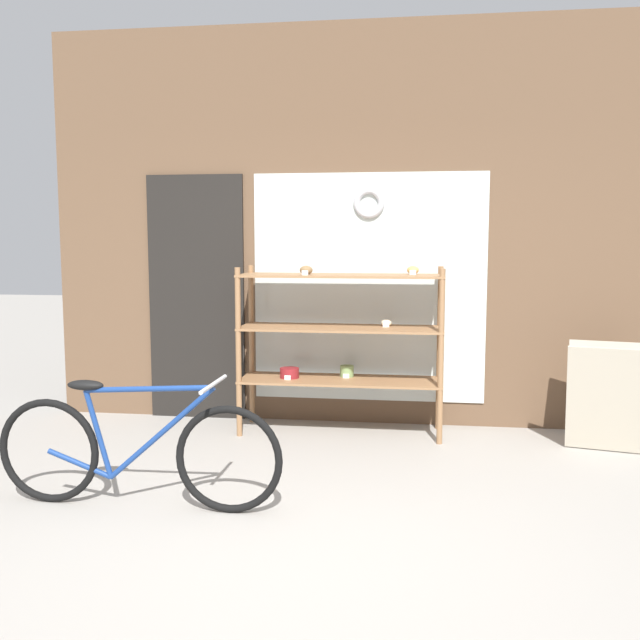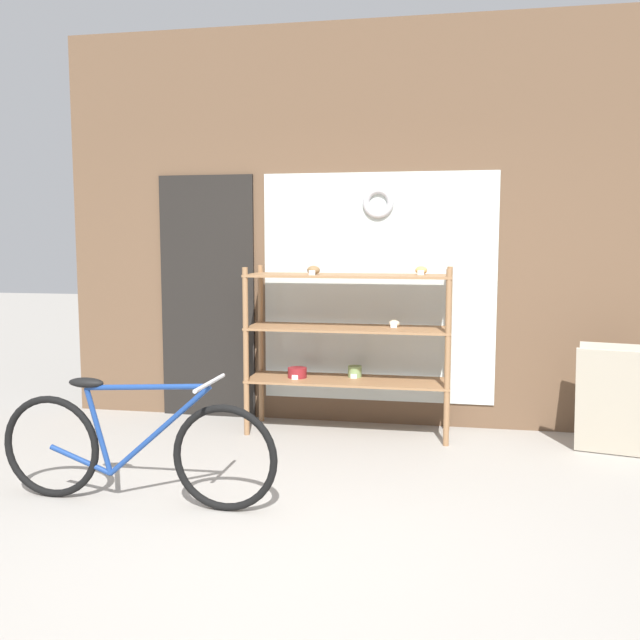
% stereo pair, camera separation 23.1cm
% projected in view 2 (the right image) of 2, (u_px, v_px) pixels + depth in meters
% --- Properties ---
extents(ground_plane, '(30.00, 30.00, 0.00)m').
position_uv_depth(ground_plane, '(277.00, 554.00, 3.54)').
color(ground_plane, gray).
extents(storefront_facade, '(5.06, 0.13, 3.32)m').
position_uv_depth(storefront_facade, '(350.00, 232.00, 5.95)').
color(storefront_facade, brown).
rests_on(storefront_facade, ground_plane).
extents(display_case, '(1.61, 0.48, 1.35)m').
position_uv_depth(display_case, '(347.00, 334.00, 5.67)').
color(display_case, '#8E6642').
rests_on(display_case, ground_plane).
extents(bicycle, '(1.73, 0.46, 0.76)m').
position_uv_depth(bicycle, '(134.00, 448.00, 4.18)').
color(bicycle, black).
rests_on(bicycle, ground_plane).
extents(sandwich_board, '(0.64, 0.50, 0.79)m').
position_uv_depth(sandwich_board, '(618.00, 401.00, 5.11)').
color(sandwich_board, '#B2A893').
rests_on(sandwich_board, ground_plane).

